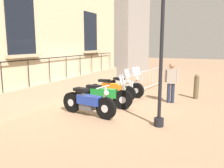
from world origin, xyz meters
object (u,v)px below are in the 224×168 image
(motorcycle_green, at_px, (103,96))
(motorcycle_white, at_px, (125,87))
(motorcycle_orange, at_px, (112,90))
(pedestrian_standing, at_px, (171,81))
(motorcycle_blue, at_px, (88,103))
(crowd_barrier, at_px, (151,78))
(bollard, at_px, (196,87))
(lamppost, at_px, (163,7))

(motorcycle_green, xyz_separation_m, motorcycle_white, (0.02, 2.13, -0.01))
(motorcycle_orange, distance_m, pedestrian_standing, 2.44)
(motorcycle_blue, xyz_separation_m, pedestrian_standing, (2.14, 2.84, 0.47))
(crowd_barrier, relative_size, bollard, 2.29)
(motorcycle_white, relative_size, crowd_barrier, 0.80)
(motorcycle_blue, relative_size, crowd_barrier, 0.87)
(motorcycle_orange, height_order, lamppost, lamppost)
(bollard, bearing_deg, motorcycle_blue, -126.93)
(motorcycle_green, bearing_deg, motorcycle_blue, -89.93)
(motorcycle_green, bearing_deg, pedestrian_standing, 39.57)
(motorcycle_white, relative_size, bollard, 1.83)
(motorcycle_blue, bearing_deg, bollard, 53.07)
(motorcycle_green, relative_size, pedestrian_standing, 1.41)
(motorcycle_green, height_order, crowd_barrier, motorcycle_green)
(motorcycle_orange, distance_m, crowd_barrier, 3.20)
(bollard, bearing_deg, motorcycle_white, -165.27)
(pedestrian_standing, bearing_deg, crowd_barrier, 120.97)
(motorcycle_orange, relative_size, lamppost, 0.46)
(motorcycle_white, distance_m, pedestrian_standing, 2.19)
(bollard, distance_m, pedestrian_standing, 1.48)
(motorcycle_orange, xyz_separation_m, bollard, (3.18, 1.75, 0.09))
(motorcycle_orange, relative_size, pedestrian_standing, 1.32)
(motorcycle_green, relative_size, bollard, 2.13)
(motorcycle_blue, relative_size, lamppost, 0.46)
(motorcycle_green, xyz_separation_m, bollard, (3.00, 2.91, 0.09))
(motorcycle_blue, height_order, motorcycle_green, motorcycle_green)
(motorcycle_orange, relative_size, motorcycle_white, 1.09)
(motorcycle_green, bearing_deg, motorcycle_white, 89.35)
(lamppost, xyz_separation_m, bollard, (0.64, 4.01, -2.78))
(motorcycle_blue, height_order, motorcycle_orange, motorcycle_orange)
(motorcycle_green, height_order, motorcycle_orange, motorcycle_orange)
(motorcycle_blue, distance_m, motorcycle_orange, 2.24)
(motorcycle_orange, distance_m, lamppost, 4.45)
(motorcycle_orange, xyz_separation_m, crowd_barrier, (0.83, 3.08, 0.12))
(motorcycle_white, height_order, bollard, motorcycle_white)
(crowd_barrier, bearing_deg, lamppost, -72.28)
(motorcycle_blue, height_order, bollard, bollard)
(motorcycle_blue, xyz_separation_m, bollard, (3.00, 3.99, 0.11))
(crowd_barrier, bearing_deg, pedestrian_standing, -59.03)
(pedestrian_standing, bearing_deg, motorcycle_orange, -165.42)
(motorcycle_green, xyz_separation_m, lamppost, (2.36, -1.10, 2.87))
(motorcycle_orange, relative_size, bollard, 1.99)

